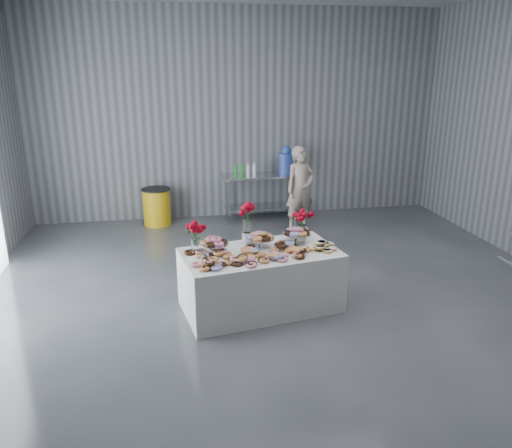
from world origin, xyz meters
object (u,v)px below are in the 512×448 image
(water_jug, at_px, (286,161))
(person, at_px, (300,189))
(display_table, at_px, (261,280))
(prep_table, at_px, (260,189))
(trash_barrel, at_px, (157,207))

(water_jug, distance_m, person, 0.87)
(display_table, xyz_separation_m, prep_table, (0.70, 3.73, 0.24))
(water_jug, bearing_deg, trash_barrel, 180.00)
(display_table, relative_size, prep_table, 1.27)
(water_jug, xyz_separation_m, person, (0.09, -0.79, -0.37))
(display_table, distance_m, trash_barrel, 3.96)
(display_table, relative_size, person, 1.22)
(display_table, relative_size, water_jug, 3.43)
(prep_table, bearing_deg, display_table, -100.61)
(person, bearing_deg, display_table, -129.16)
(prep_table, relative_size, person, 0.97)
(trash_barrel, bearing_deg, prep_table, 0.00)
(display_table, distance_m, person, 3.24)
(display_table, height_order, person, person)
(prep_table, xyz_separation_m, person, (0.59, -0.79, 0.16))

